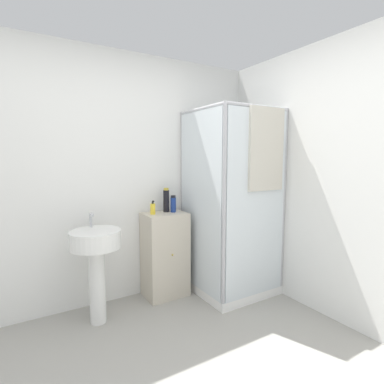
{
  "coord_description": "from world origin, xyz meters",
  "views": [
    {
      "loc": [
        -0.76,
        -1.27,
        1.47
      ],
      "look_at": [
        0.72,
        1.18,
        1.13
      ],
      "focal_mm": 28.0,
      "sensor_mm": 36.0,
      "label": 1
    }
  ],
  "objects_px": {
    "shampoo_bottle_blue": "(173,204)",
    "soap_dispenser": "(153,209)",
    "sink": "(96,254)",
    "shampoo_bottle_tall_black": "(166,200)"
  },
  "relations": [
    {
      "from": "sink",
      "to": "shampoo_bottle_blue",
      "type": "height_order",
      "value": "shampoo_bottle_blue"
    },
    {
      "from": "soap_dispenser",
      "to": "shampoo_bottle_blue",
      "type": "distance_m",
      "value": 0.24
    },
    {
      "from": "shampoo_bottle_tall_black",
      "to": "shampoo_bottle_blue",
      "type": "bearing_deg",
      "value": -40.6
    },
    {
      "from": "sink",
      "to": "shampoo_bottle_tall_black",
      "type": "distance_m",
      "value": 0.91
    },
    {
      "from": "shampoo_bottle_tall_black",
      "to": "soap_dispenser",
      "type": "bearing_deg",
      "value": -164.4
    },
    {
      "from": "shampoo_bottle_tall_black",
      "to": "shampoo_bottle_blue",
      "type": "height_order",
      "value": "shampoo_bottle_tall_black"
    },
    {
      "from": "soap_dispenser",
      "to": "shampoo_bottle_tall_black",
      "type": "relative_size",
      "value": 0.55
    },
    {
      "from": "shampoo_bottle_blue",
      "to": "soap_dispenser",
      "type": "bearing_deg",
      "value": -179.95
    },
    {
      "from": "shampoo_bottle_tall_black",
      "to": "shampoo_bottle_blue",
      "type": "distance_m",
      "value": 0.08
    },
    {
      "from": "sink",
      "to": "soap_dispenser",
      "type": "xyz_separation_m",
      "value": [
        0.62,
        0.18,
        0.32
      ]
    }
  ]
}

